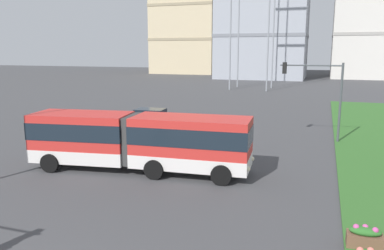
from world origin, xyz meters
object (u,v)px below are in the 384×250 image
(articulated_bus, at_px, (139,140))
(traffic_light_far_right, at_px, (319,87))
(car_navy_sedan, at_px, (152,119))
(apartment_tower_west, at_px, (188,8))
(flower_planter_2, at_px, (365,237))

(articulated_bus, distance_m, traffic_light_far_right, 13.68)
(articulated_bus, relative_size, car_navy_sedan, 2.66)
(articulated_bus, distance_m, apartment_tower_west, 94.01)
(articulated_bus, relative_size, traffic_light_far_right, 2.18)
(articulated_bus, xyz_separation_m, car_navy_sedan, (-4.30, 10.86, -0.90))
(flower_planter_2, distance_m, apartment_tower_west, 102.62)
(traffic_light_far_right, height_order, apartment_tower_west, apartment_tower_west)
(car_navy_sedan, bearing_deg, traffic_light_far_right, -2.61)
(flower_planter_2, distance_m, traffic_light_far_right, 15.92)
(articulated_bus, relative_size, apartment_tower_west, 0.33)
(apartment_tower_west, bearing_deg, flower_planter_2, -67.38)
(car_navy_sedan, relative_size, traffic_light_far_right, 0.82)
(traffic_light_far_right, bearing_deg, apartment_tower_west, 115.43)
(articulated_bus, height_order, traffic_light_far_right, traffic_light_far_right)
(car_navy_sedan, distance_m, flower_planter_2, 21.90)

